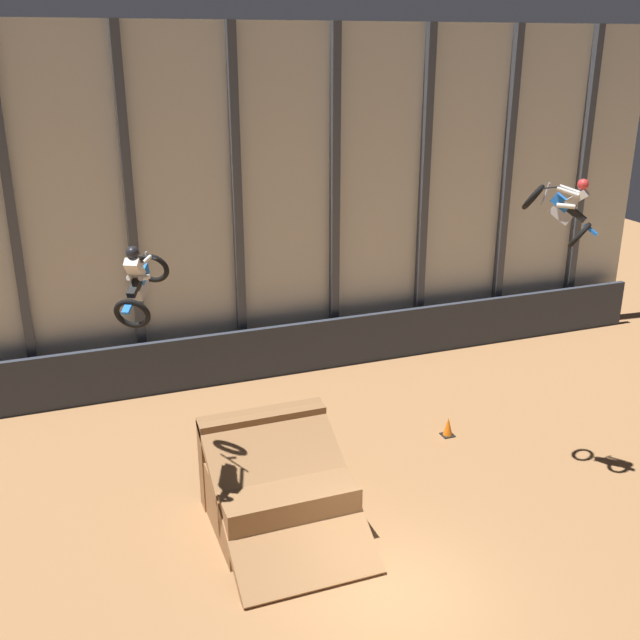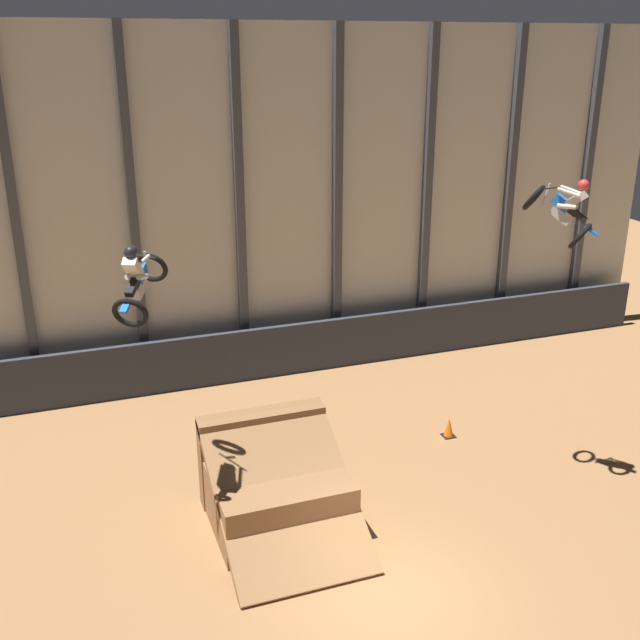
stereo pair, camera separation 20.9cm
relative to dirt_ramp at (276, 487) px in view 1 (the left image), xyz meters
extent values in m
plane|color=#996B42|center=(1.47, -3.42, -0.85)|extent=(60.00, 60.00, 0.00)
cube|color=beige|center=(1.47, 8.75, 4.88)|extent=(32.00, 0.12, 11.47)
cube|color=#3D424C|center=(-5.28, 8.55, 4.88)|extent=(0.28, 0.28, 11.47)
cube|color=#3D424C|center=(-1.90, 8.55, 4.88)|extent=(0.28, 0.28, 11.47)
cube|color=#3D424C|center=(1.47, 8.55, 4.88)|extent=(0.28, 0.28, 11.47)
cube|color=#3D424C|center=(4.85, 8.55, 4.88)|extent=(0.28, 0.28, 11.47)
cube|color=#3D424C|center=(8.23, 8.55, 4.88)|extent=(0.28, 0.28, 11.47)
cube|color=#3D424C|center=(11.61, 8.55, 4.88)|extent=(0.28, 0.28, 11.47)
cube|color=#3D424C|center=(14.98, 8.55, 4.88)|extent=(0.28, 0.28, 11.47)
cube|color=#2D333D|center=(1.47, 7.93, 0.05)|extent=(31.36, 0.20, 1.80)
cube|color=olive|center=(0.00, -0.13, -0.16)|extent=(3.11, 2.87, 1.38)
cube|color=olive|center=(0.00, 1.05, 0.30)|extent=(3.17, 0.50, 2.31)
cube|color=#996B42|center=(0.00, -0.75, 0.30)|extent=(3.17, 4.19, 2.48)
torus|color=black|center=(-2.43, 0.50, 5.54)|extent=(0.82, 0.68, 0.72)
torus|color=black|center=(-3.03, -0.65, 4.99)|extent=(0.82, 0.68, 0.72)
cube|color=#B7B7BC|center=(-2.77, -0.16, 5.36)|extent=(0.43, 0.60, 0.46)
cube|color=blue|center=(-2.74, -0.09, 5.61)|extent=(0.41, 0.53, 0.39)
cube|color=black|center=(-2.91, -0.42, 5.47)|extent=(0.40, 0.57, 0.33)
cube|color=blue|center=(-3.12, -0.82, 5.20)|extent=(0.29, 0.38, 0.19)
cylinder|color=#B7B7BC|center=(-2.55, 0.27, 5.69)|extent=(0.08, 0.08, 0.55)
cylinder|color=black|center=(-2.61, 0.15, 5.89)|extent=(0.45, 0.53, 0.04)
cube|color=silver|center=(-2.88, -0.35, 5.81)|extent=(0.46, 0.54, 0.50)
sphere|color=black|center=(-2.89, -0.38, 6.14)|extent=(0.39, 0.42, 0.34)
cylinder|color=silver|center=(-2.91, -0.16, 5.59)|extent=(0.30, 0.44, 0.20)
cylinder|color=silver|center=(-2.70, -0.27, 5.59)|extent=(0.30, 0.44, 0.20)
cylinder|color=silver|center=(-2.92, -0.09, 5.92)|extent=(0.31, 0.50, 0.11)
cylinder|color=silver|center=(-2.64, -0.24, 5.92)|extent=(0.31, 0.50, 0.11)
torus|color=black|center=(6.51, -0.01, 6.52)|extent=(0.88, 0.86, 0.66)
torus|color=black|center=(7.27, -0.88, 5.72)|extent=(0.88, 0.86, 0.66)
cube|color=#B7B7BC|center=(6.96, -0.53, 6.19)|extent=(0.52, 0.56, 0.53)
cube|color=blue|center=(6.94, -0.51, 6.45)|extent=(0.48, 0.51, 0.45)
cube|color=black|center=(7.17, -0.77, 6.24)|extent=(0.47, 0.50, 0.42)
cube|color=blue|center=(7.42, -1.06, 5.88)|extent=(0.32, 0.34, 0.25)
cylinder|color=#B7B7BC|center=(6.70, -0.23, 6.61)|extent=(0.16, 0.17, 0.55)
cylinder|color=black|center=(6.81, -0.35, 6.79)|extent=(0.66, 0.11, 0.04)
cube|color=silver|center=(7.16, -0.76, 6.59)|extent=(0.54, 0.57, 0.45)
sphere|color=red|center=(7.23, -0.84, 6.91)|extent=(0.43, 0.44, 0.36)
cylinder|color=silver|center=(6.94, -0.69, 6.41)|extent=(0.36, 0.39, 0.11)
cylinder|color=silver|center=(7.12, -0.54, 6.41)|extent=(0.36, 0.39, 0.11)
cylinder|color=silver|center=(6.92, -0.73, 6.74)|extent=(0.40, 0.45, 0.21)
cylinder|color=silver|center=(7.16, -0.52, 6.74)|extent=(0.40, 0.45, 0.21)
cube|color=black|center=(5.90, 2.11, -0.84)|extent=(0.36, 0.36, 0.03)
cone|color=orange|center=(5.90, 2.11, -0.55)|extent=(0.28, 0.28, 0.55)
camera|label=1|loc=(-4.40, -14.74, 9.91)|focal=42.00mm
camera|label=2|loc=(-4.21, -14.81, 9.91)|focal=42.00mm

